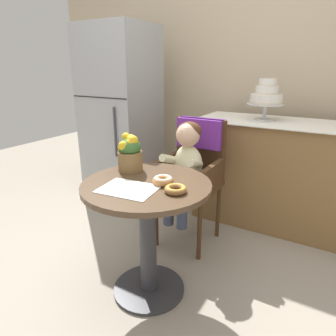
{
  "coord_description": "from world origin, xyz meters",
  "views": [
    {
      "loc": [
        0.88,
        -1.26,
        1.33
      ],
      "look_at": [
        0.05,
        0.15,
        0.77
      ],
      "focal_mm": 32.01,
      "sensor_mm": 36.0,
      "label": 1
    }
  ],
  "objects_px": {
    "flower_vase": "(130,153)",
    "refrigerator": "(121,116)",
    "seated_child": "(186,162)",
    "donut_front": "(163,180)",
    "cafe_table": "(147,217)",
    "tiered_cake_stand": "(266,96)",
    "donut_mid": "(176,189)",
    "wicker_chair": "(195,161)"
  },
  "relations": [
    {
      "from": "flower_vase",
      "to": "refrigerator",
      "type": "distance_m",
      "value": 1.3
    },
    {
      "from": "seated_child",
      "to": "donut_front",
      "type": "relative_size",
      "value": 6.25
    },
    {
      "from": "cafe_table",
      "to": "refrigerator",
      "type": "distance_m",
      "value": 1.56
    },
    {
      "from": "cafe_table",
      "to": "seated_child",
      "type": "relative_size",
      "value": 0.99
    },
    {
      "from": "seated_child",
      "to": "tiered_cake_stand",
      "type": "distance_m",
      "value": 0.92
    },
    {
      "from": "donut_front",
      "to": "flower_vase",
      "type": "relative_size",
      "value": 0.51
    },
    {
      "from": "donut_mid",
      "to": "tiered_cake_stand",
      "type": "height_order",
      "value": "tiered_cake_stand"
    },
    {
      "from": "flower_vase",
      "to": "refrigerator",
      "type": "relative_size",
      "value": 0.13
    },
    {
      "from": "seated_child",
      "to": "wicker_chair",
      "type": "bearing_deg",
      "value": 90.0
    },
    {
      "from": "tiered_cake_stand",
      "to": "refrigerator",
      "type": "bearing_deg",
      "value": -171.62
    },
    {
      "from": "wicker_chair",
      "to": "tiered_cake_stand",
      "type": "distance_m",
      "value": 0.82
    },
    {
      "from": "wicker_chair",
      "to": "refrigerator",
      "type": "height_order",
      "value": "refrigerator"
    },
    {
      "from": "flower_vase",
      "to": "cafe_table",
      "type": "bearing_deg",
      "value": -31.1
    },
    {
      "from": "cafe_table",
      "to": "seated_child",
      "type": "xyz_separation_m",
      "value": [
        -0.05,
        0.57,
        0.17
      ]
    },
    {
      "from": "refrigerator",
      "to": "tiered_cake_stand",
      "type": "bearing_deg",
      "value": 8.38
    },
    {
      "from": "refrigerator",
      "to": "cafe_table",
      "type": "bearing_deg",
      "value": -46.33
    },
    {
      "from": "cafe_table",
      "to": "refrigerator",
      "type": "relative_size",
      "value": 0.42
    },
    {
      "from": "donut_front",
      "to": "donut_mid",
      "type": "xyz_separation_m",
      "value": [
        0.11,
        -0.06,
        -0.01
      ]
    },
    {
      "from": "donut_mid",
      "to": "seated_child",
      "type": "bearing_deg",
      "value": 112.48
    },
    {
      "from": "wicker_chair",
      "to": "tiered_cake_stand",
      "type": "height_order",
      "value": "tiered_cake_stand"
    },
    {
      "from": "wicker_chair",
      "to": "donut_front",
      "type": "height_order",
      "value": "wicker_chair"
    },
    {
      "from": "cafe_table",
      "to": "refrigerator",
      "type": "xyz_separation_m",
      "value": [
        -1.05,
        1.1,
        0.34
      ]
    },
    {
      "from": "wicker_chair",
      "to": "refrigerator",
      "type": "xyz_separation_m",
      "value": [
        -1.0,
        0.38,
        0.21
      ]
    },
    {
      "from": "donut_front",
      "to": "donut_mid",
      "type": "bearing_deg",
      "value": -29.25
    },
    {
      "from": "wicker_chair",
      "to": "flower_vase",
      "type": "xyz_separation_m",
      "value": [
        -0.15,
        -0.6,
        0.19
      ]
    },
    {
      "from": "seated_child",
      "to": "flower_vase",
      "type": "relative_size",
      "value": 3.19
    },
    {
      "from": "seated_child",
      "to": "tiered_cake_stand",
      "type": "height_order",
      "value": "tiered_cake_stand"
    },
    {
      "from": "tiered_cake_stand",
      "to": "refrigerator",
      "type": "distance_m",
      "value": 1.39
    },
    {
      "from": "donut_front",
      "to": "tiered_cake_stand",
      "type": "height_order",
      "value": "tiered_cake_stand"
    },
    {
      "from": "donut_front",
      "to": "tiered_cake_stand",
      "type": "xyz_separation_m",
      "value": [
        0.22,
        1.27,
        0.35
      ]
    },
    {
      "from": "wicker_chair",
      "to": "donut_front",
      "type": "bearing_deg",
      "value": -74.38
    },
    {
      "from": "wicker_chair",
      "to": "seated_child",
      "type": "xyz_separation_m",
      "value": [
        -0.0,
        -0.16,
        0.04
      ]
    },
    {
      "from": "flower_vase",
      "to": "refrigerator",
      "type": "height_order",
      "value": "refrigerator"
    },
    {
      "from": "cafe_table",
      "to": "refrigerator",
      "type": "bearing_deg",
      "value": 133.67
    },
    {
      "from": "donut_mid",
      "to": "flower_vase",
      "type": "bearing_deg",
      "value": 158.63
    },
    {
      "from": "flower_vase",
      "to": "donut_front",
      "type": "bearing_deg",
      "value": -18.07
    },
    {
      "from": "donut_mid",
      "to": "donut_front",
      "type": "bearing_deg",
      "value": 150.75
    },
    {
      "from": "donut_front",
      "to": "cafe_table",
      "type": "bearing_deg",
      "value": -164.2
    },
    {
      "from": "donut_mid",
      "to": "flower_vase",
      "type": "relative_size",
      "value": 0.51
    },
    {
      "from": "seated_child",
      "to": "donut_mid",
      "type": "distance_m",
      "value": 0.66
    },
    {
      "from": "cafe_table",
      "to": "tiered_cake_stand",
      "type": "relative_size",
      "value": 2.14
    },
    {
      "from": "cafe_table",
      "to": "tiered_cake_stand",
      "type": "height_order",
      "value": "tiered_cake_stand"
    }
  ]
}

